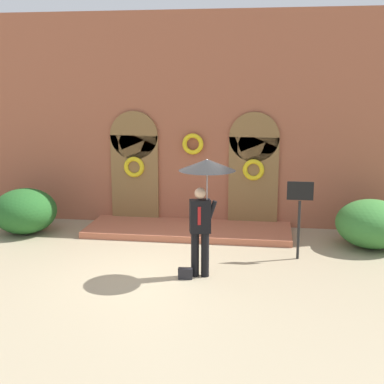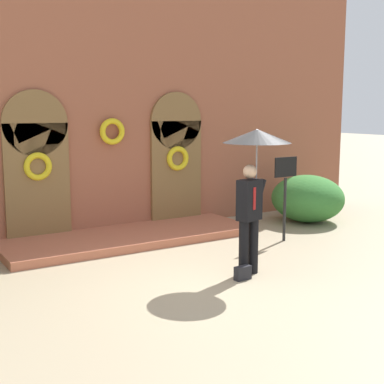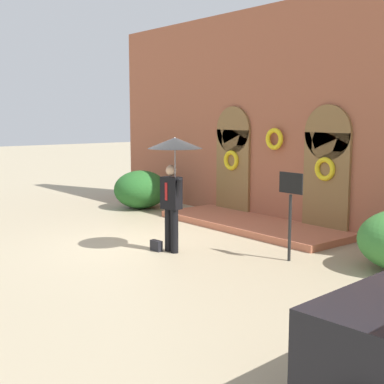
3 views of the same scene
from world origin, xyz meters
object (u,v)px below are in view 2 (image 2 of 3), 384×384
person_with_umbrella (255,157)px  handbag (243,273)px  shrub_right (308,198)px  sign_post (285,185)px

person_with_umbrella → handbag: (-0.36, -0.20, -1.80)m
shrub_right → person_with_umbrella: bearing=-145.4°
handbag → shrub_right: shrub_right is taller
person_with_umbrella → sign_post: (1.88, 1.36, -0.75)m
handbag → shrub_right: size_ratio=0.16×
shrub_right → handbag: bearing=-145.9°
person_with_umbrella → shrub_right: 4.61m
sign_post → shrub_right: bearing=33.2°
person_with_umbrella → handbag: size_ratio=8.44×
handbag → sign_post: 2.93m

